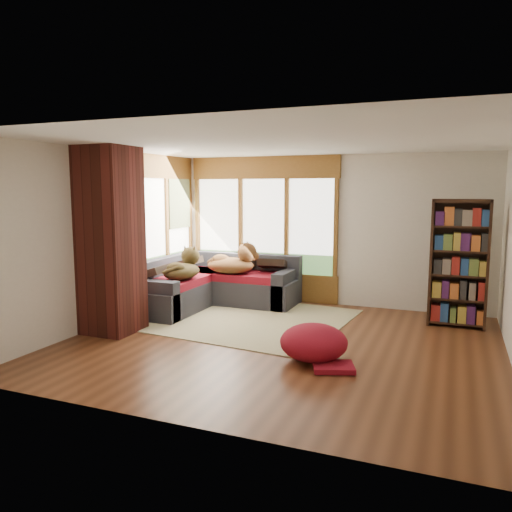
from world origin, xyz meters
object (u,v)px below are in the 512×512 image
Objects in this scene: bookshelf at (459,264)px; dog_tan at (234,262)px; sectional_sofa at (208,287)px; dog_brindle at (184,267)px; area_rug at (231,317)px; pouf at (314,341)px; brick_chimney at (111,241)px.

dog_tan is (-3.58, -0.02, -0.16)m from bookshelf.
dog_brindle is at bearing -88.81° from sectional_sofa.
area_rug is at bearing -167.40° from bookshelf.
sectional_sofa is 3.34m from pouf.
sectional_sofa is 4.14m from bookshelf.
brick_chimney is 0.74× the size of area_rug.
pouf is at bearing -125.20° from bookshelf.
sectional_sofa is at bearing -179.47° from bookshelf.
pouf is (2.53, -2.17, -0.07)m from sectional_sofa.
dog_brindle reaches higher than area_rug.
sectional_sofa is 2.74× the size of pouf.
sectional_sofa is (0.45, 2.05, -1.00)m from brick_chimney.
area_rug is 1.11m from dog_brindle.
brick_chimney reaches higher than pouf.
bookshelf reaches higher than sectional_sofa.
sectional_sofa is 0.87m from dog_brindle.
dog_tan is at bearing -33.88° from dog_brindle.
brick_chimney is 1.47m from dog_brindle.
pouf is 3.03m from dog_tan.
brick_chimney is 3.17× the size of dog_brindle.
sectional_sofa is at bearing 174.50° from dog_tan.
bookshelf reaches higher than dog_brindle.
brick_chimney is at bearing 177.62° from pouf.
bookshelf is at bearing 4.87° from sectional_sofa.
brick_chimney reaches higher than sectional_sofa.
pouf is 2.99m from dog_brindle.
brick_chimney is 1.18× the size of sectional_sofa.
bookshelf is 2.03× the size of dog_tan.
sectional_sofa is 0.62× the size of area_rug.
dog_tan reaches higher than pouf.
sectional_sofa is 2.68× the size of dog_brindle.
bookshelf is 3.58m from dog_tan.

